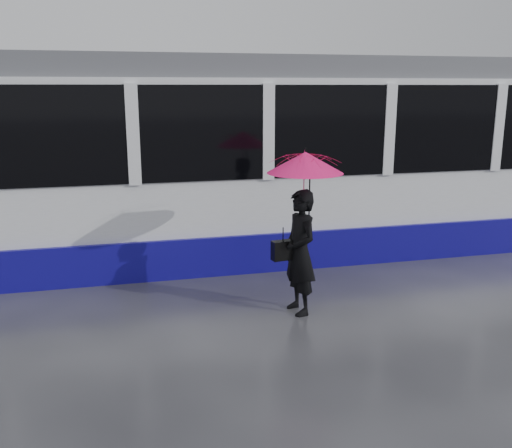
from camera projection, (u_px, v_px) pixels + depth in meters
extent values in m
plane|color=#28282D|center=(174.00, 311.00, 7.50)|extent=(90.00, 90.00, 0.00)
cube|color=#3F3D38|center=(162.00, 269.00, 9.18)|extent=(34.00, 0.07, 0.02)
cube|color=#3F3D38|center=(155.00, 246.00, 10.53)|extent=(34.00, 0.07, 0.02)
cube|color=white|center=(277.00, 165.00, 10.01)|extent=(24.00, 2.40, 2.95)
cube|color=#120B81|center=(276.00, 232.00, 10.30)|extent=(24.00, 2.56, 0.62)
cube|color=black|center=(277.00, 127.00, 9.86)|extent=(23.00, 2.48, 1.40)
cube|color=#58595F|center=(278.00, 68.00, 9.63)|extent=(23.60, 2.20, 0.35)
imported|color=black|center=(300.00, 252.00, 7.28)|extent=(0.48, 0.65, 1.62)
imported|color=#E71374|center=(305.00, 183.00, 7.08)|extent=(1.02, 1.03, 0.81)
cone|color=#E71374|center=(305.00, 162.00, 7.02)|extent=(1.09, 1.09, 0.26)
cylinder|color=black|center=(306.00, 150.00, 6.98)|extent=(0.01, 0.01, 0.06)
cylinder|color=black|center=(309.00, 206.00, 7.19)|extent=(0.02, 0.02, 0.71)
cube|color=black|center=(283.00, 250.00, 7.23)|extent=(0.31, 0.17, 0.25)
cylinder|color=black|center=(283.00, 234.00, 7.18)|extent=(0.01, 0.01, 0.18)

